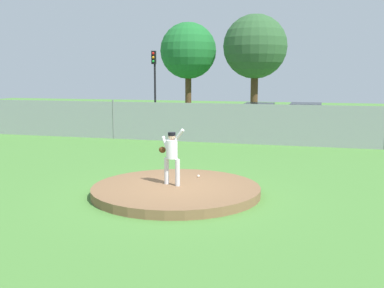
{
  "coord_description": "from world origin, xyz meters",
  "views": [
    {
      "loc": [
        3.8,
        -11.86,
        3.31
      ],
      "look_at": [
        -0.35,
        2.89,
        1.0
      ],
      "focal_mm": 42.73,
      "sensor_mm": 36.0,
      "label": 1
    }
  ],
  "objects": [
    {
      "name": "chainlink_fence",
      "position": [
        0.0,
        10.0,
        0.97
      ],
      "size": [
        33.31,
        0.07,
        2.05
      ],
      "color": "gray",
      "rests_on": "ground_plane"
    },
    {
      "name": "parked_car_silver",
      "position": [
        0.37,
        14.57,
        0.81
      ],
      "size": [
        1.98,
        4.75,
        1.7
      ],
      "color": "#B7BABF",
      "rests_on": "ground_plane"
    },
    {
      "name": "tree_leaning_west",
      "position": [
        -1.25,
        24.13,
        5.47
      ],
      "size": [
        4.94,
        4.94,
        7.98
      ],
      "color": "#4C331E",
      "rests_on": "ground_plane"
    },
    {
      "name": "pitchers_mound",
      "position": [
        0.0,
        0.0,
        0.12
      ],
      "size": [
        4.71,
        4.71,
        0.24
      ],
      "primitive_type": "cylinder",
      "color": "brown",
      "rests_on": "ground_plane"
    },
    {
      "name": "parked_car_burgundy",
      "position": [
        3.0,
        14.97,
        0.82
      ],
      "size": [
        1.93,
        4.42,
        1.72
      ],
      "color": "maroon",
      "rests_on": "ground_plane"
    },
    {
      "name": "asphalt_strip",
      "position": [
        0.0,
        14.5,
        0.0
      ],
      "size": [
        44.0,
        7.0,
        0.01
      ],
      "primitive_type": "cube",
      "color": "#2B2B2D",
      "rests_on": "ground_plane"
    },
    {
      "name": "baseball",
      "position": [
        0.32,
        1.25,
        0.28
      ],
      "size": [
        0.07,
        0.07,
        0.07
      ],
      "primitive_type": "sphere",
      "color": "white",
      "rests_on": "pitchers_mound"
    },
    {
      "name": "pitcher_youth",
      "position": [
        -0.16,
        0.1,
        1.17
      ],
      "size": [
        0.79,
        0.32,
        1.61
      ],
      "color": "silver",
      "rests_on": "pitchers_mound"
    },
    {
      "name": "traffic_light_near",
      "position": [
        -7.41,
        18.32,
        3.39
      ],
      "size": [
        0.28,
        0.46,
        4.97
      ],
      "color": "black",
      "rests_on": "ground_plane"
    },
    {
      "name": "ground_plane",
      "position": [
        0.0,
        6.0,
        0.0
      ],
      "size": [
        80.0,
        80.0,
        0.0
      ],
      "primitive_type": "plane",
      "color": "#4C8438"
    },
    {
      "name": "traffic_cone_orange",
      "position": [
        -8.09,
        14.38,
        0.26
      ],
      "size": [
        0.4,
        0.4,
        0.55
      ],
      "color": "orange",
      "rests_on": "asphalt_strip"
    },
    {
      "name": "tree_broad_right",
      "position": [
        -6.68,
        24.26,
        5.24
      ],
      "size": [
        4.53,
        4.53,
        7.54
      ],
      "color": "#4C331E",
      "rests_on": "ground_plane"
    }
  ]
}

